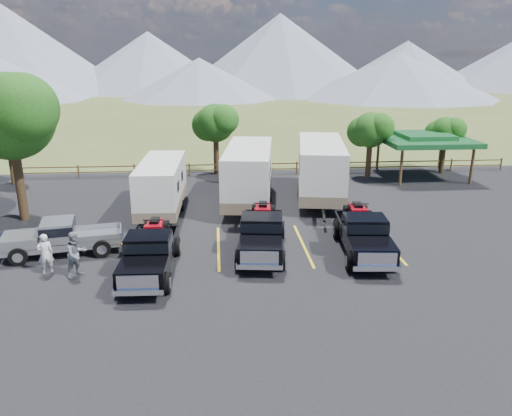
{
  "coord_description": "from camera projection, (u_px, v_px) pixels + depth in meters",
  "views": [
    {
      "loc": [
        -2.0,
        -17.74,
        8.66
      ],
      "look_at": [
        -0.16,
        5.03,
        1.6
      ],
      "focal_mm": 35.0,
      "sensor_mm": 36.0,
      "label": 1
    }
  ],
  "objects": [
    {
      "name": "tree_nw_small",
      "position": [
        9.0,
        145.0,
        33.75
      ],
      "size": [
        2.59,
        2.43,
        3.85
      ],
      "color": "black",
      "rests_on": "ground"
    },
    {
      "name": "person_b",
      "position": [
        76.0,
        254.0,
        19.99
      ],
      "size": [
        1.15,
        1.17,
        1.9
      ],
      "primitive_type": "imported",
      "rotation": [
        0.0,
        0.0,
        0.82
      ],
      "color": "slate",
      "rests_on": "asphalt_lot"
    },
    {
      "name": "person_a",
      "position": [
        45.0,
        254.0,
        20.24
      ],
      "size": [
        0.74,
        0.62,
        1.73
      ],
      "primitive_type": "imported",
      "rotation": [
        0.0,
        0.0,
        3.54
      ],
      "color": "silver",
      "rests_on": "asphalt_lot"
    },
    {
      "name": "trailer_right",
      "position": [
        321.0,
        170.0,
        30.55
      ],
      "size": [
        3.92,
        10.23,
        3.53
      ],
      "rotation": [
        0.0,
        0.0,
        -0.16
      ],
      "color": "white",
      "rests_on": "asphalt_lot"
    },
    {
      "name": "trailer_left",
      "position": [
        162.0,
        186.0,
        27.92
      ],
      "size": [
        2.38,
        8.47,
        2.94
      ],
      "rotation": [
        0.0,
        0.0,
        -0.03
      ],
      "color": "white",
      "rests_on": "asphalt_lot"
    },
    {
      "name": "rig_left",
      "position": [
        150.0,
        251.0,
        20.37
      ],
      "size": [
        2.18,
        5.79,
        1.91
      ],
      "rotation": [
        0.0,
        0.0,
        -0.03
      ],
      "color": "black",
      "rests_on": "asphalt_lot"
    },
    {
      "name": "rig_right",
      "position": [
        363.0,
        233.0,
        22.4
      ],
      "size": [
        2.53,
        6.08,
        1.98
      ],
      "rotation": [
        0.0,
        0.0,
        -0.1
      ],
      "color": "black",
      "rests_on": "asphalt_lot"
    },
    {
      "name": "pickup_silver",
      "position": [
        62.0,
        237.0,
        22.24
      ],
      "size": [
        5.56,
        2.65,
        1.6
      ],
      "rotation": [
        0.0,
        0.0,
        -1.38
      ],
      "color": "gray",
      "rests_on": "asphalt_lot"
    },
    {
      "name": "tree_ne_b",
      "position": [
        445.0,
        132.0,
        36.99
      ],
      "size": [
        2.77,
        2.59,
        4.27
      ],
      "color": "black",
      "rests_on": "ground"
    },
    {
      "name": "rail_fence",
      "position": [
        270.0,
        167.0,
        37.2
      ],
      "size": [
        36.12,
        0.12,
        1.0
      ],
      "color": "brown",
      "rests_on": "ground"
    },
    {
      "name": "ground",
      "position": [
        270.0,
        284.0,
        19.61
      ],
      "size": [
        320.0,
        320.0,
        0.0
      ],
      "primitive_type": "plane",
      "color": "#465524",
      "rests_on": "ground"
    },
    {
      "name": "mountain_range",
      "position": [
        190.0,
        58.0,
        117.61
      ],
      "size": [
        209.0,
        71.0,
        20.0
      ],
      "color": "gray",
      "rests_on": "ground"
    },
    {
      "name": "trailer_center",
      "position": [
        249.0,
        175.0,
        29.43
      ],
      "size": [
        3.59,
        9.98,
        3.45
      ],
      "rotation": [
        0.0,
        0.0,
        -0.13
      ],
      "color": "white",
      "rests_on": "asphalt_lot"
    },
    {
      "name": "tree_big_nw",
      "position": [
        10.0,
        117.0,
        25.58
      ],
      "size": [
        5.54,
        5.18,
        7.84
      ],
      "color": "black",
      "rests_on": "ground"
    },
    {
      "name": "tree_north",
      "position": [
        215.0,
        123.0,
        36.43
      ],
      "size": [
        3.46,
        3.24,
        5.25
      ],
      "color": "black",
      "rests_on": "ground"
    },
    {
      "name": "asphalt_lot",
      "position": [
        263.0,
        255.0,
        22.46
      ],
      "size": [
        44.0,
        34.0,
        0.04
      ],
      "primitive_type": "cube",
      "color": "black",
      "rests_on": "ground"
    },
    {
      "name": "rig_center",
      "position": [
        262.0,
        232.0,
        22.53
      ],
      "size": [
        2.64,
        6.08,
        1.97
      ],
      "rotation": [
        0.0,
        0.0,
        -0.12
      ],
      "color": "black",
      "rests_on": "asphalt_lot"
    },
    {
      "name": "stall_lines",
      "position": [
        261.0,
        246.0,
        23.4
      ],
      "size": [
        12.12,
        5.5,
        0.01
      ],
      "color": "gold",
      "rests_on": "asphalt_lot"
    },
    {
      "name": "pavilion",
      "position": [
        424.0,
        139.0,
        35.97
      ],
      "size": [
        6.2,
        6.2,
        3.22
      ],
      "color": "brown",
      "rests_on": "ground"
    },
    {
      "name": "tree_ne_a",
      "position": [
        370.0,
        130.0,
        35.47
      ],
      "size": [
        3.11,
        2.92,
        4.76
      ],
      "color": "black",
      "rests_on": "ground"
    }
  ]
}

